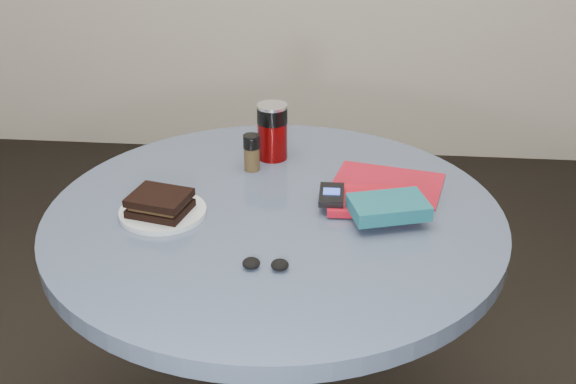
# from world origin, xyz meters

# --- Properties ---
(table) EXTENTS (1.00, 1.00, 0.75)m
(table) POSITION_xyz_m (0.00, 0.00, 0.59)
(table) COLOR black
(table) RESTS_ON ground
(plate) EXTENTS (0.24, 0.24, 0.01)m
(plate) POSITION_xyz_m (-0.24, -0.03, 0.76)
(plate) COLOR silver
(plate) RESTS_ON table
(sandwich) EXTENTS (0.14, 0.13, 0.04)m
(sandwich) POSITION_xyz_m (-0.24, -0.04, 0.78)
(sandwich) COLOR black
(sandwich) RESTS_ON plate
(soda_can) EXTENTS (0.10, 0.10, 0.14)m
(soda_can) POSITION_xyz_m (-0.03, 0.28, 0.82)
(soda_can) COLOR #580404
(soda_can) RESTS_ON table
(pepper_grinder) EXTENTS (0.05, 0.05, 0.09)m
(pepper_grinder) POSITION_xyz_m (-0.08, 0.21, 0.80)
(pepper_grinder) COLOR #42331C
(pepper_grinder) RESTS_ON table
(magazine) EXTENTS (0.28, 0.24, 0.00)m
(magazine) POSITION_xyz_m (0.25, 0.15, 0.75)
(magazine) COLOR maroon
(magazine) RESTS_ON table
(red_book) EXTENTS (0.20, 0.14, 0.02)m
(red_book) POSITION_xyz_m (0.21, 0.04, 0.76)
(red_book) COLOR #A50D1E
(red_book) RESTS_ON magazine
(novel) EXTENTS (0.18, 0.15, 0.03)m
(novel) POSITION_xyz_m (0.24, -0.02, 0.79)
(novel) COLOR #145260
(novel) RESTS_ON red_book
(mp3_player) EXTENTS (0.05, 0.09, 0.02)m
(mp3_player) POSITION_xyz_m (0.12, 0.04, 0.78)
(mp3_player) COLOR black
(mp3_player) RESTS_ON red_book
(headphones) EXTENTS (0.09, 0.04, 0.02)m
(headphones) POSITION_xyz_m (0.01, -0.22, 0.76)
(headphones) COLOR black
(headphones) RESTS_ON table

